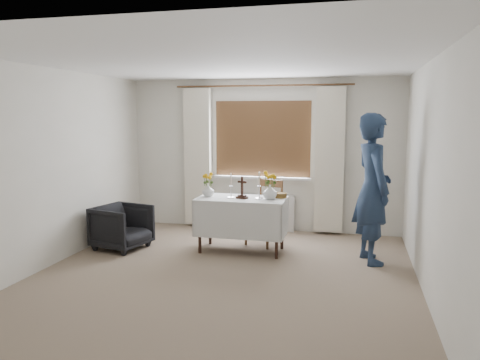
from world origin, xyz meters
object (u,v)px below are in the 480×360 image
armchair (122,227)px  flower_vase_right (270,192)px  person (373,189)px  wooden_cross (242,187)px  wooden_chair (264,213)px  flower_vase_left (208,190)px  altar_table (242,225)px

armchair → flower_vase_right: flower_vase_right is taller
person → wooden_cross: person is taller
wooden_chair → person: size_ratio=0.49×
flower_vase_right → flower_vase_left: bearing=179.6°
flower_vase_right → wooden_chair: bearing=111.3°
wooden_cross → flower_vase_left: size_ratio=1.74×
altar_table → flower_vase_right: bearing=0.9°
person → flower_vase_left: person is taller
wooden_cross → armchair: bearing=-153.3°
wooden_chair → flower_vase_right: flower_vase_right is taller
flower_vase_left → wooden_cross: bearing=-4.8°
wooden_cross → flower_vase_right: (0.38, 0.04, -0.05)m
wooden_chair → altar_table: bearing=-96.7°
wooden_chair → armchair: 2.07m
altar_table → wooden_cross: wooden_cross is taller
wooden_chair → flower_vase_right: (0.16, -0.42, 0.38)m
altar_table → armchair: bearing=-170.5°
person → flower_vase_left: size_ratio=10.90×
wooden_chair → person: (1.52, -0.48, 0.49)m
armchair → person: 3.52m
armchair → wooden_cross: bearing=-68.1°
altar_table → armchair: (-1.70, -0.29, -0.06)m
armchair → flower_vase_left: 1.35m
person → flower_vase_left: 2.25m
flower_vase_right → altar_table: bearing=-179.1°
flower_vase_left → flower_vase_right: size_ratio=0.88×
armchair → flower_vase_right: 2.19m
armchair → flower_vase_left: (1.21, 0.30, 0.53)m
armchair → flower_vase_left: flower_vase_left is taller
altar_table → wooden_chair: size_ratio=1.29×
wooden_chair → person: 1.67m
wooden_chair → flower_vase_right: 0.59m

